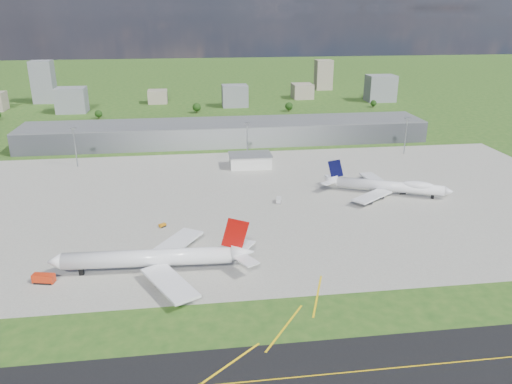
{
  "coord_description": "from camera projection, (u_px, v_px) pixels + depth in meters",
  "views": [
    {
      "loc": [
        -27.03,
        -203.91,
        95.85
      ],
      "look_at": [
        4.26,
        28.97,
        9.0
      ],
      "focal_mm": 35.0,
      "sensor_mm": 36.0,
      "label": 1
    }
  ],
  "objects": [
    {
      "name": "tug_yellow",
      "position": [
        162.0,
        225.0,
        231.85
      ],
      "size": [
        3.64,
        3.46,
        1.63
      ],
      "rotation": [
        0.0,
        0.0,
        0.69
      ],
      "color": "orange",
      "rests_on": "ground"
    },
    {
      "name": "van_white_near",
      "position": [
        279.0,
        200.0,
        260.87
      ],
      "size": [
        3.56,
        5.69,
        2.67
      ],
      "rotation": [
        0.0,
        0.0,
        1.32
      ],
      "color": "silver",
      "rests_on": "ground"
    },
    {
      "name": "bldg_e",
      "position": [
        381.0,
        88.0,
        541.27
      ],
      "size": [
        30.0,
        22.0,
        28.0
      ],
      "primitive_type": "cube",
      "color": "slate",
      "rests_on": "ground"
    },
    {
      "name": "apron",
      "position": [
        264.0,
        200.0,
        264.58
      ],
      "size": [
        360.0,
        190.0,
        0.08
      ],
      "primitive_type": "cube",
      "color": "gray",
      "rests_on": "ground"
    },
    {
      "name": "ground",
      "position": [
        228.0,
        147.0,
        365.61
      ],
      "size": [
        1400.0,
        1400.0,
        0.0
      ],
      "primitive_type": "plane",
      "color": "#275019",
      "rests_on": "ground"
    },
    {
      "name": "bldg_c",
      "position": [
        235.0,
        96.0,
        513.03
      ],
      "size": [
        26.0,
        20.0,
        22.0
      ],
      "primitive_type": "cube",
      "color": "slate",
      "rests_on": "ground"
    },
    {
      "name": "mast_west",
      "position": [
        74.0,
        140.0,
        314.44
      ],
      "size": [
        3.5,
        2.0,
        25.9
      ],
      "color": "gray",
      "rests_on": "ground"
    },
    {
      "name": "mast_east",
      "position": [
        406.0,
        129.0,
        341.92
      ],
      "size": [
        3.5,
        2.0,
        25.9
      ],
      "color": "gray",
      "rests_on": "ground"
    },
    {
      "name": "bldg_tall_w",
      "position": [
        43.0,
        82.0,
        530.72
      ],
      "size": [
        22.0,
        20.0,
        44.0
      ],
      "primitive_type": "cube",
      "color": "slate",
      "rests_on": "ground"
    },
    {
      "name": "bldg_ce",
      "position": [
        302.0,
        91.0,
        561.25
      ],
      "size": [
        22.0,
        24.0,
        16.0
      ],
      "primitive_type": "cube",
      "color": "gray",
      "rests_on": "ground"
    },
    {
      "name": "van_white_far",
      "position": [
        402.0,
        192.0,
        273.18
      ],
      "size": [
        4.18,
        2.26,
        2.14
      ],
      "rotation": [
        0.0,
        0.0,
        -0.09
      ],
      "color": "silver",
      "rests_on": "ground"
    },
    {
      "name": "ops_building",
      "position": [
        250.0,
        161.0,
        318.99
      ],
      "size": [
        26.0,
        16.0,
        8.0
      ],
      "primitive_type": "cube",
      "color": "silver",
      "rests_on": "ground"
    },
    {
      "name": "airliner_red_twin",
      "position": [
        156.0,
        258.0,
        190.94
      ],
      "size": [
        78.48,
        61.14,
        21.54
      ],
      "rotation": [
        0.0,
        0.0,
        3.1
      ],
      "color": "white",
      "rests_on": "ground"
    },
    {
      "name": "tree_c",
      "position": [
        197.0,
        107.0,
        481.94
      ],
      "size": [
        8.1,
        8.1,
        9.9
      ],
      "color": "#382314",
      "rests_on": "ground"
    },
    {
      "name": "fire_truck",
      "position": [
        44.0,
        279.0,
        184.34
      ],
      "size": [
        8.53,
        4.74,
        3.57
      ],
      "rotation": [
        0.0,
        0.0,
        -0.22
      ],
      "color": "red",
      "rests_on": "ground"
    },
    {
      "name": "tree_e",
      "position": [
        289.0,
        106.0,
        488.64
      ],
      "size": [
        7.65,
        7.65,
        9.35
      ],
      "color": "#382314",
      "rests_on": "ground"
    },
    {
      "name": "tree_far_e",
      "position": [
        373.0,
        103.0,
        509.52
      ],
      "size": [
        6.3,
        6.3,
        7.7
      ],
      "color": "#382314",
      "rests_on": "ground"
    },
    {
      "name": "mast_center",
      "position": [
        247.0,
        134.0,
        328.18
      ],
      "size": [
        3.5,
        2.0,
        25.9
      ],
      "color": "gray",
      "rests_on": "ground"
    },
    {
      "name": "bldg_cw",
      "position": [
        158.0,
        97.0,
        532.32
      ],
      "size": [
        20.0,
        18.0,
        14.0
      ],
      "primitive_type": "cube",
      "color": "gray",
      "rests_on": "ground"
    },
    {
      "name": "terminal",
      "position": [
        227.0,
        132.0,
        376.95
      ],
      "size": [
        300.0,
        42.0,
        15.0
      ],
      "primitive_type": "cube",
      "color": "gray",
      "rests_on": "ground"
    },
    {
      "name": "tree_w",
      "position": [
        98.0,
        114.0,
        457.09
      ],
      "size": [
        6.75,
        6.75,
        8.25
      ],
      "color": "#382314",
      "rests_on": "ground"
    },
    {
      "name": "bldg_w",
      "position": [
        72.0,
        100.0,
        483.41
      ],
      "size": [
        28.0,
        22.0,
        24.0
      ],
      "primitive_type": "cube",
      "color": "slate",
      "rests_on": "ground"
    },
    {
      "name": "airliner_blue_quad",
      "position": [
        389.0,
        186.0,
        270.79
      ],
      "size": [
        64.74,
        49.17,
        17.85
      ],
      "rotation": [
        0.0,
        0.0,
        -0.41
      ],
      "color": "white",
      "rests_on": "ground"
    },
    {
      "name": "bldg_tall_e",
      "position": [
        323.0,
        75.0,
        618.56
      ],
      "size": [
        20.0,
        18.0,
        36.0
      ],
      "primitive_type": "cube",
      "color": "gray",
      "rests_on": "ground"
    }
  ]
}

